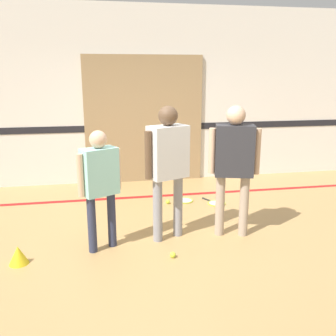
# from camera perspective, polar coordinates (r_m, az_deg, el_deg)

# --- Properties ---
(ground_plane) EXTENTS (16.00, 16.00, 0.00)m
(ground_plane) POSITION_cam_1_polar(r_m,az_deg,el_deg) (4.77, -0.95, -10.83)
(ground_plane) COLOR tan
(wall_back) EXTENTS (16.00, 0.07, 3.20)m
(wall_back) POSITION_cam_1_polar(r_m,az_deg,el_deg) (7.01, -4.72, 10.82)
(wall_back) COLOR silver
(wall_back) RESTS_ON ground_plane
(wall_panel) EXTENTS (2.18, 0.05, 2.33)m
(wall_panel) POSITION_cam_1_polar(r_m,az_deg,el_deg) (7.00, -3.65, 7.31)
(wall_panel) COLOR #9E7F56
(wall_panel) RESTS_ON ground_plane
(floor_stripe) EXTENTS (14.40, 0.10, 0.01)m
(floor_stripe) POSITION_cam_1_polar(r_m,az_deg,el_deg) (6.30, -3.47, -4.38)
(floor_stripe) COLOR red
(floor_stripe) RESTS_ON ground_plane
(person_instructor) EXTENTS (0.59, 0.42, 1.65)m
(person_instructor) POSITION_cam_1_polar(r_m,az_deg,el_deg) (4.48, 0.00, 1.40)
(person_instructor) COLOR gray
(person_instructor) RESTS_ON ground_plane
(person_student_left) EXTENTS (0.49, 0.37, 1.41)m
(person_student_left) POSITION_cam_1_polar(r_m,az_deg,el_deg) (4.30, -10.34, -1.47)
(person_student_left) COLOR #2D334C
(person_student_left) RESTS_ON ground_plane
(person_student_right) EXTENTS (0.61, 0.36, 1.65)m
(person_student_right) POSITION_cam_1_polar(r_m,az_deg,el_deg) (4.64, 10.04, 1.60)
(person_student_right) COLOR tan
(person_student_right) RESTS_ON ground_plane
(racket_spare_on_floor) EXTENTS (0.31, 0.49, 0.03)m
(racket_spare_on_floor) POSITION_cam_1_polar(r_m,az_deg,el_deg) (6.11, 2.48, -4.90)
(racket_spare_on_floor) COLOR #C6D838
(racket_spare_on_floor) RESTS_ON ground_plane
(racket_second_spare) EXTENTS (0.38, 0.49, 0.03)m
(racket_second_spare) POSITION_cam_1_polar(r_m,az_deg,el_deg) (6.03, 7.30, -5.31)
(racket_second_spare) COLOR #C6D838
(racket_second_spare) RESTS_ON ground_plane
(tennis_ball_near_instructor) EXTENTS (0.07, 0.07, 0.07)m
(tennis_ball_near_instructor) POSITION_cam_1_polar(r_m,az_deg,el_deg) (4.33, 0.75, -13.11)
(tennis_ball_near_instructor) COLOR #CCE038
(tennis_ball_near_instructor) RESTS_ON ground_plane
(tennis_ball_by_spare_racket) EXTENTS (0.07, 0.07, 0.07)m
(tennis_ball_by_spare_racket) POSITION_cam_1_polar(r_m,az_deg,el_deg) (5.96, -0.02, -5.16)
(tennis_ball_by_spare_racket) COLOR #CCE038
(tennis_ball_by_spare_racket) RESTS_ON ground_plane
(training_cone) EXTENTS (0.21, 0.21, 0.21)m
(training_cone) POSITION_cam_1_polar(r_m,az_deg,el_deg) (4.48, -21.85, -12.22)
(training_cone) COLOR yellow
(training_cone) RESTS_ON ground_plane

